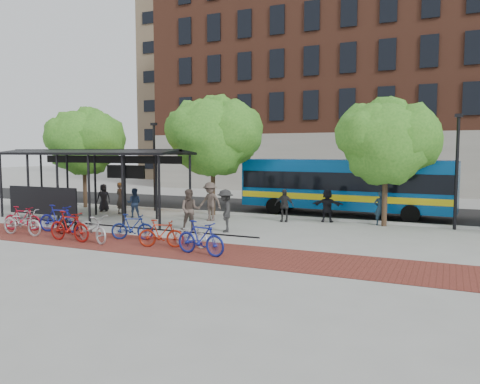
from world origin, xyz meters
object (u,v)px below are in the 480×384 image
at_px(lamp_post_right, 457,168).
at_px(pedestrian_9, 225,211).
at_px(bus_shelter, 90,161).
at_px(tree_c, 388,139).
at_px(tree_b, 215,133).
at_px(lamp_post_left, 154,164).
at_px(pedestrian_7, 380,208).
at_px(bike_4, 69,225).
at_px(bus, 344,184).
at_px(bike_10, 191,235).
at_px(pedestrian_3, 210,202).
at_px(bike_3, 59,219).
at_px(bike_7, 132,227).
at_px(pedestrian_0, 104,198).
at_px(pedestrian_2, 134,203).
at_px(pedestrian_8, 190,210).
at_px(bike_11, 201,238).
at_px(bike_6, 92,228).
at_px(pedestrian_5, 327,206).
at_px(pedestrian_1, 121,198).
at_px(bike_9, 161,233).
at_px(bike_1, 22,218).
at_px(tree_a, 85,139).
at_px(bike_2, 22,222).
at_px(bike_5, 69,226).
at_px(pedestrian_4, 284,205).

distance_m(lamp_post_right, pedestrian_9, 10.41).
relative_size(bus_shelter, tree_c, 1.79).
relative_size(tree_b, lamp_post_right, 1.26).
relative_size(lamp_post_left, pedestrian_7, 3.19).
height_order(bike_4, pedestrian_7, pedestrian_7).
xyz_separation_m(tree_c, bus, (-2.55, 2.77, -2.31)).
relative_size(bike_10, pedestrian_9, 0.93).
bearing_deg(bike_4, pedestrian_3, -19.31).
xyz_separation_m(bike_3, bike_7, (3.92, -0.08, -0.08)).
height_order(pedestrian_0, pedestrian_2, pedestrian_0).
bearing_deg(pedestrian_7, pedestrian_8, 15.38).
bearing_deg(bike_11, pedestrian_0, 62.66).
bearing_deg(pedestrian_7, pedestrian_3, -4.02).
distance_m(bike_6, pedestrian_8, 4.41).
distance_m(bike_3, pedestrian_8, 5.62).
bearing_deg(lamp_post_right, bike_11, -130.37).
bearing_deg(pedestrian_0, bike_11, -61.55).
distance_m(lamp_post_left, pedestrian_5, 10.45).
distance_m(pedestrian_1, pedestrian_5, 11.36).
bearing_deg(bike_9, pedestrian_7, -55.65).
bearing_deg(bike_7, bike_4, 77.44).
xyz_separation_m(bike_1, pedestrian_8, (6.78, 3.01, 0.38)).
xyz_separation_m(lamp_post_left, pedestrian_3, (4.81, -2.17, -1.77)).
height_order(bus_shelter, pedestrian_0, bus_shelter).
relative_size(bus, bike_7, 6.61).
bearing_deg(tree_c, bus_shelter, -164.94).
relative_size(bus_shelter, pedestrian_7, 6.61).
bearing_deg(pedestrian_9, bike_1, -95.30).
relative_size(bike_10, pedestrian_5, 1.06).
relative_size(bike_7, bike_11, 0.89).
distance_m(bike_6, pedestrian_5, 11.24).
distance_m(bike_3, pedestrian_3, 7.16).
bearing_deg(tree_a, bike_6, -46.73).
bearing_deg(bike_2, tree_c, -57.36).
bearing_deg(bike_9, bike_5, 79.12).
height_order(pedestrian_0, pedestrian_5, pedestrian_5).
bearing_deg(bus_shelter, bike_2, -81.43).
xyz_separation_m(bike_6, bike_7, (1.08, 1.06, -0.02)).
bearing_deg(bus_shelter, lamp_post_right, 13.39).
relative_size(bus_shelter, pedestrian_8, 5.79).
bearing_deg(bike_6, pedestrian_8, -8.17).
xyz_separation_m(bus, bike_1, (-11.95, -10.63, -1.20)).
xyz_separation_m(tree_c, bike_10, (-5.90, -7.90, -3.60)).
relative_size(tree_a, bike_11, 3.19).
bearing_deg(bike_9, pedestrian_4, -33.22).
height_order(bike_7, pedestrian_0, pedestrian_0).
relative_size(bus, bike_3, 5.71).
relative_size(tree_a, bike_9, 3.64).
distance_m(pedestrian_3, pedestrian_7, 8.25).
distance_m(lamp_post_right, pedestrian_0, 18.76).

